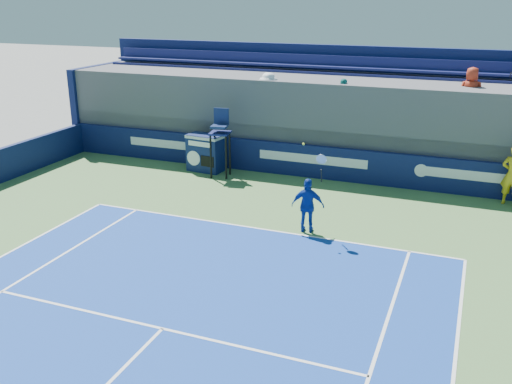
% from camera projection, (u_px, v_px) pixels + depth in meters
% --- Properties ---
extents(back_hoarding, '(20.40, 0.21, 1.20)m').
position_uv_depth(back_hoarding, '(313.00, 162.00, 20.54)').
color(back_hoarding, '#0C1443').
rests_on(back_hoarding, ground).
extents(match_clock, '(1.39, 0.86, 1.40)m').
position_uv_depth(match_clock, '(205.00, 152.00, 21.27)').
color(match_clock, '#0F1C4D').
rests_on(match_clock, ground).
extents(umpire_chair, '(0.81, 0.81, 2.48)m').
position_uv_depth(umpire_chair, '(220.00, 136.00, 20.38)').
color(umpire_chair, black).
rests_on(umpire_chair, ground).
extents(tennis_player, '(0.99, 0.52, 2.57)m').
position_uv_depth(tennis_player, '(308.00, 205.00, 15.73)').
color(tennis_player, '#13349C').
rests_on(tennis_player, apron).
extents(stadium_seating, '(21.00, 4.05, 4.52)m').
position_uv_depth(stadium_seating, '(329.00, 117.00, 21.93)').
color(stadium_seating, '#4D4D52').
rests_on(stadium_seating, ground).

